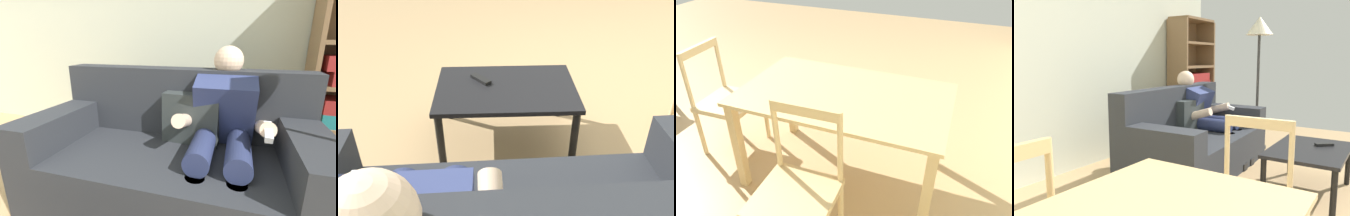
% 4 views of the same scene
% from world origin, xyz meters
% --- Properties ---
extents(wall_back, '(6.11, 0.12, 2.51)m').
position_xyz_m(wall_back, '(0.00, 3.00, 1.25)').
color(wall_back, beige).
rests_on(wall_back, ground_plane).
extents(couch, '(1.90, 0.97, 0.92)m').
position_xyz_m(couch, '(1.03, 1.85, 0.33)').
color(couch, '#282B30').
rests_on(couch, ground_plane).
extents(person_lounging, '(0.60, 0.96, 1.08)m').
position_xyz_m(person_lounging, '(1.37, 1.90, 0.56)').
color(person_lounging, navy).
rests_on(person_lounging, ground_plane).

